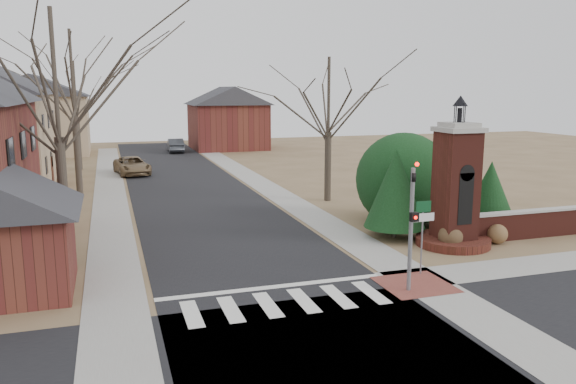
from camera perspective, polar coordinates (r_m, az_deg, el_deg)
name	(u,v)px	position (r m, az deg, el deg)	size (l,w,h in m)	color
ground	(294,312)	(17.56, 0.59, -12.12)	(120.00, 120.00, 0.00)	brown
main_street	(191,190)	(38.33, -9.85, 0.16)	(8.00, 70.00, 0.01)	black
cross_street	(331,356)	(15.00, 4.37, -16.26)	(120.00, 8.00, 0.01)	black
crosswalk_zone	(286,303)	(18.26, -0.22, -11.18)	(8.00, 2.20, 0.02)	silver
stop_bar	(273,287)	(19.60, -1.56, -9.64)	(8.00, 0.35, 0.02)	silver
sidewalk_right_main	(265,186)	(39.36, -2.34, 0.58)	(2.00, 60.00, 0.02)	gray
sidewalk_left	(110,195)	(37.98, -17.64, -0.27)	(2.00, 60.00, 0.02)	gray
curb_apron	(415,285)	(20.30, 12.80, -9.18)	(2.40, 2.40, 0.02)	brown
traffic_signal_pole	(412,216)	(18.99, 12.46, -2.44)	(0.28, 0.41, 4.50)	slate
sign_post	(423,223)	(20.97, 13.52, -3.06)	(0.90, 0.07, 2.75)	slate
brick_gate_monument	(455,197)	(25.21, 16.63, -0.45)	(3.20, 3.20, 6.47)	#562119
brick_garden_wall	(538,223)	(28.28, 24.03, -2.90)	(7.50, 0.50, 1.30)	#562119
garage_left	(5,228)	(20.65, -26.82, -3.29)	(4.80, 4.80, 4.29)	brown
house_distant_left	(36,113)	(63.80, -24.21, 7.29)	(10.80, 8.80, 8.53)	tan
house_distant_right	(227,116)	(64.80, -6.18, 7.64)	(8.80, 8.80, 7.30)	brown
evergreen_near	(395,188)	(25.94, 10.86, 0.39)	(2.80, 2.80, 4.10)	#473D33
evergreen_mid	(444,174)	(28.59, 15.55, 1.73)	(3.40, 3.40, 4.70)	#473D33
evergreen_far	(490,190)	(29.06, 19.86, 0.22)	(2.40, 2.40, 3.30)	#473D33
evergreen_mass	(403,176)	(28.94, 11.64, 1.60)	(4.80, 4.80, 4.80)	black
bare_tree_0	(54,64)	(24.47, -22.70, 11.89)	(8.05, 8.05, 11.15)	#473D33
bare_tree_1	(72,67)	(37.45, -21.14, 11.73)	(8.40, 8.40, 11.64)	#473D33
bare_tree_2	(75,85)	(50.44, -20.85, 10.09)	(7.35, 7.35, 10.19)	#473D33
bare_tree_3	(329,90)	(33.83, 4.17, 10.32)	(7.00, 7.00, 9.70)	#473D33
pickup_truck	(132,166)	(46.59, -15.56, 2.60)	(2.34, 5.06, 1.41)	olive
distant_car	(175,145)	(62.00, -11.37, 4.67)	(1.57, 4.49, 1.48)	#3A3D43
dry_shrub_left	(451,237)	(25.03, 16.18, -4.37)	(1.05, 1.05, 1.05)	brown
dry_shrub_right	(497,234)	(26.44, 20.51, -4.02)	(0.88, 0.88, 0.88)	brown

